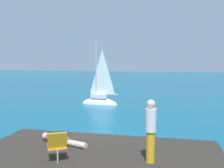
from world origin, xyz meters
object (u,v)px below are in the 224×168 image
object	(u,v)px
person_sunbather	(61,140)
beach_chair	(57,144)
person_standing	(151,129)
sailboat_near	(100,100)

from	to	relation	value
person_sunbather	beach_chair	size ratio (longest dim) A/B	2.16
person_standing	beach_chair	size ratio (longest dim) A/B	2.03
sailboat_near	person_standing	xyz separation A→B (m)	(5.81, -13.86, 1.60)
beach_chair	person_standing	bearing A→B (deg)	-107.94
sailboat_near	person_standing	size ratio (longest dim) A/B	3.70
sailboat_near	beach_chair	size ratio (longest dim) A/B	7.51
person_sunbather	beach_chair	xyz separation A→B (m)	(0.53, -1.29, 0.33)
person_sunbather	sailboat_near	bearing A→B (deg)	118.46
sailboat_near	person_sunbather	bearing A→B (deg)	105.03
person_standing	beach_chair	distance (m)	2.45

